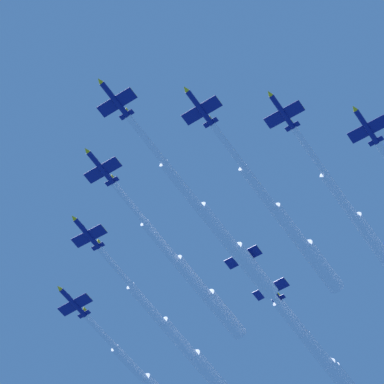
% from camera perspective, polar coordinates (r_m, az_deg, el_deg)
% --- Properties ---
extents(jet_lead, '(57.91, 29.18, 3.90)m').
position_cam_1_polar(jet_lead, '(199.60, 1.74, -2.40)').
color(jet_lead, navy).
extents(jet_port_inner, '(54.45, 27.56, 3.87)m').
position_cam_1_polar(jet_port_inner, '(201.31, 6.11, -2.28)').
color(jet_port_inner, navy).
extents(jet_starboard_inner, '(54.17, 27.13, 3.90)m').
position_cam_1_polar(jet_starboard_inner, '(209.60, 0.13, -5.38)').
color(jet_starboard_inner, navy).
extents(jet_port_mid, '(58.46, 29.09, 3.94)m').
position_cam_1_polar(jet_port_mid, '(208.49, 10.99, -2.93)').
color(jet_port_mid, navy).
extents(jet_starboard_mid, '(55.94, 27.77, 4.00)m').
position_cam_1_polar(jet_starboard_mid, '(220.41, -0.71, -9.07)').
color(jet_starboard_mid, navy).
extents(jet_trail_port, '(50.92, 25.65, 3.88)m').
position_cam_1_polar(jet_trail_port, '(221.27, 7.63, -9.57)').
color(jet_trail_port, navy).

